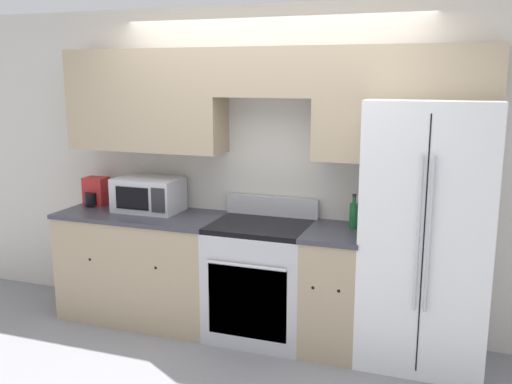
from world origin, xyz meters
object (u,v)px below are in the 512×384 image
(bottle, at_px, (354,215))
(refrigerator, at_px, (427,233))
(oven_range, at_px, (261,280))
(microwave, at_px, (148,195))

(bottle, bearing_deg, refrigerator, -5.00)
(oven_range, distance_m, refrigerator, 1.33)
(oven_range, xyz_separation_m, refrigerator, (1.23, 0.07, 0.48))
(bottle, bearing_deg, oven_range, -170.12)
(oven_range, distance_m, bottle, 0.90)
(microwave, bearing_deg, oven_range, -4.84)
(oven_range, bearing_deg, microwave, 175.16)
(refrigerator, height_order, microwave, refrigerator)
(refrigerator, bearing_deg, microwave, 179.68)
(oven_range, height_order, microwave, microwave)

